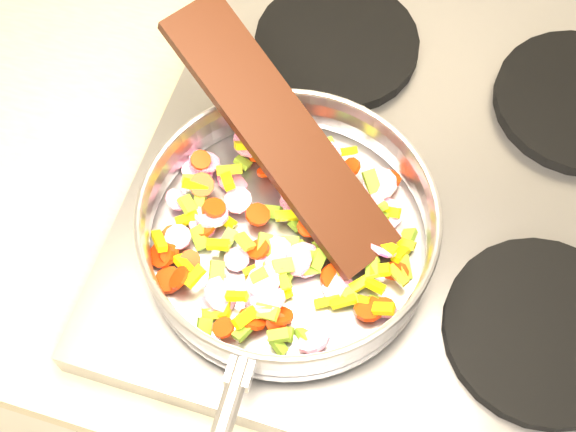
# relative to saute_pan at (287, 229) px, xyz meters

# --- Properties ---
(cooktop) EXTENTS (0.60, 0.60, 0.04)m
(cooktop) POSITION_rel_saute_pan_xyz_m (0.12, 0.13, -0.07)
(cooktop) COLOR #939399
(cooktop) RESTS_ON counter_top
(grate_fl) EXTENTS (0.19, 0.19, 0.02)m
(grate_fl) POSITION_rel_saute_pan_xyz_m (-0.02, -0.01, -0.04)
(grate_fl) COLOR black
(grate_fl) RESTS_ON cooktop
(grate_fr) EXTENTS (0.19, 0.19, 0.02)m
(grate_fr) POSITION_rel_saute_pan_xyz_m (0.26, -0.01, -0.04)
(grate_fr) COLOR black
(grate_fr) RESTS_ON cooktop
(grate_bl) EXTENTS (0.19, 0.19, 0.02)m
(grate_bl) POSITION_rel_saute_pan_xyz_m (-0.02, 0.27, -0.04)
(grate_bl) COLOR black
(grate_bl) RESTS_ON cooktop
(saute_pan) EXTENTS (0.33, 0.50, 0.06)m
(saute_pan) POSITION_rel_saute_pan_xyz_m (0.00, 0.00, 0.00)
(saute_pan) COLOR #9E9EA5
(saute_pan) RESTS_ON grate_fl
(vegetable_heap) EXTENTS (0.26, 0.25, 0.05)m
(vegetable_heap) POSITION_rel_saute_pan_xyz_m (-0.00, 0.00, -0.02)
(vegetable_heap) COLOR olive
(vegetable_heap) RESTS_ON saute_pan
(wooden_spatula) EXTENTS (0.28, 0.21, 0.12)m
(wooden_spatula) POSITION_rel_saute_pan_xyz_m (-0.03, 0.07, 0.04)
(wooden_spatula) COLOR black
(wooden_spatula) RESTS_ON saute_pan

